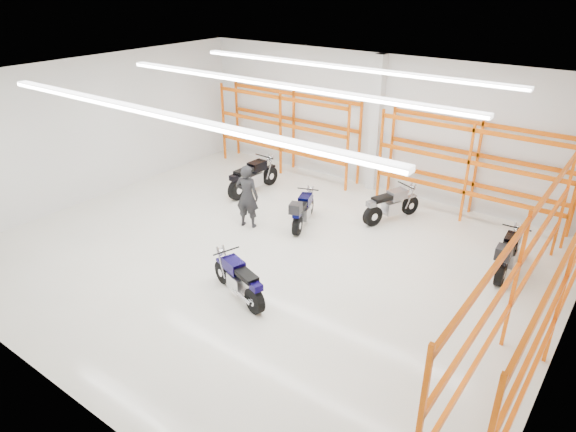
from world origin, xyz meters
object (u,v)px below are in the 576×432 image
Objects in this scene: motorcycle_back_c at (390,206)px; motorcycle_back_b at (302,211)px; motorcycle_back_a at (252,178)px; motorcycle_back_d at (507,255)px; structural_column at (376,125)px; standing_man at (247,196)px; motorcycle_main at (240,281)px.

motorcycle_back_b is at bearing -134.28° from motorcycle_back_c.
motorcycle_back_a is 8.39m from motorcycle_back_d.
motorcycle_back_d is at bearing -29.80° from structural_column.
motorcycle_back_d is 7.09m from standing_man.
motorcycle_back_b is 1.04× the size of standing_man.
motorcycle_back_d reaches higher than motorcycle_main.
motorcycle_back_a is 1.23× the size of standing_man.
motorcycle_back_d is (5.55, 0.84, 0.03)m from motorcycle_back_b.
motorcycle_back_d is at bearing 177.69° from standing_man.
motorcycle_back_d is at bearing 45.77° from motorcycle_main.
motorcycle_back_c is 0.45× the size of structural_column.
standing_man is (-2.30, 2.96, 0.48)m from motorcycle_main.
structural_column reaches higher than motorcycle_back_c.
motorcycle_back_b is 0.99× the size of motorcycle_back_c.
motorcycle_back_d is (3.69, -1.07, 0.05)m from motorcycle_back_c.
structural_column is (-5.34, 3.06, 1.71)m from motorcycle_back_d.
motorcycle_back_b is (2.84, -1.08, -0.04)m from motorcycle_back_a.
motorcycle_back_a is 1.17× the size of motorcycle_back_c.
motorcycle_main is 1.00× the size of motorcycle_back_b.
structural_column is at bearing 86.95° from motorcycle_back_b.
motorcycle_back_c is 3.84m from motorcycle_back_d.
motorcycle_back_d is (8.38, -0.25, -0.00)m from motorcycle_back_a.
motorcycle_back_c is 4.26m from standing_man.
motorcycle_back_b is at bearing -171.40° from motorcycle_back_d.
motorcycle_back_b is at bearing 104.27° from motorcycle_main.
standing_man is 0.42× the size of structural_column.
motorcycle_back_a is at bearing -68.98° from standing_man.
motorcycle_back_a is 1.18× the size of motorcycle_back_b.
motorcycle_back_c is at bearing 81.32° from motorcycle_main.
motorcycle_back_c is at bearing 9.93° from motorcycle_back_a.
structural_column is (-0.77, 7.75, 1.78)m from motorcycle_main.
motorcycle_back_d is 1.15× the size of standing_man.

